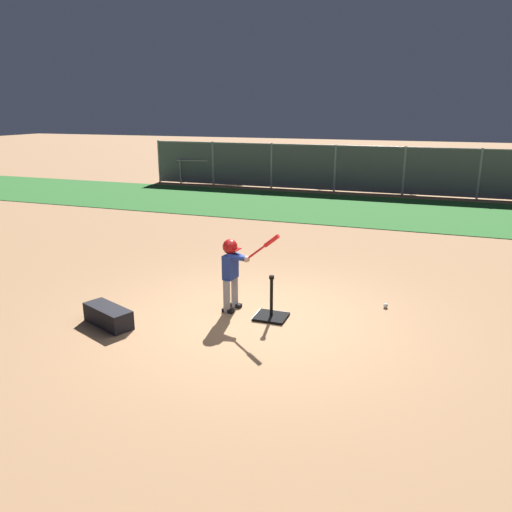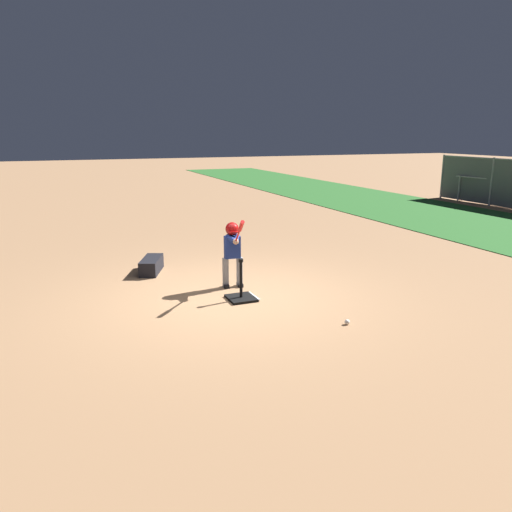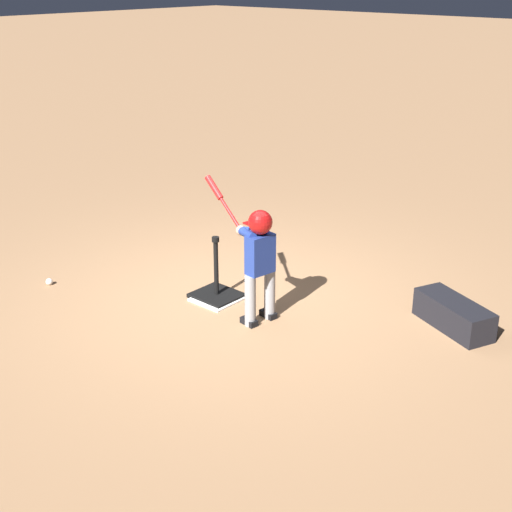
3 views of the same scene
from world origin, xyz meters
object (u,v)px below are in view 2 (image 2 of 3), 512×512
(bleachers_left_center, at_px, (500,191))
(baseball, at_px, (347,322))
(batting_tee, at_px, (241,294))
(batter_child, at_px, (233,246))
(equipment_bag, at_px, (151,265))

(bleachers_left_center, bearing_deg, baseball, -55.26)
(batting_tee, xyz_separation_m, baseball, (1.59, 1.00, -0.05))
(batter_child, xyz_separation_m, bleachers_left_center, (-6.10, 12.95, -0.24))
(batter_child, relative_size, baseball, 17.78)
(batting_tee, distance_m, equipment_bag, 2.41)
(batting_tee, bearing_deg, equipment_bag, -154.63)
(bleachers_left_center, bearing_deg, batting_tee, -62.59)
(batter_child, bearing_deg, bleachers_left_center, 115.22)
(batting_tee, bearing_deg, baseball, 32.00)
(equipment_bag, bearing_deg, batter_child, 59.51)
(baseball, relative_size, bleachers_left_center, 0.02)
(batter_child, bearing_deg, equipment_bag, -142.98)
(batting_tee, distance_m, bleachers_left_center, 14.71)
(batter_child, distance_m, baseball, 2.53)
(batting_tee, relative_size, equipment_bag, 0.81)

